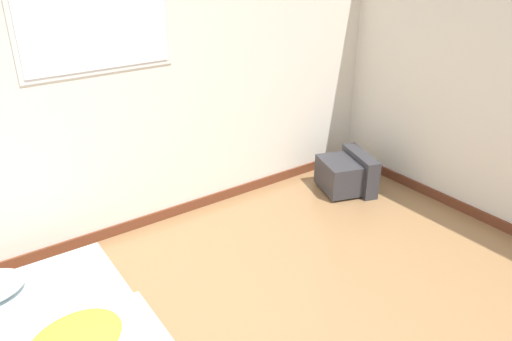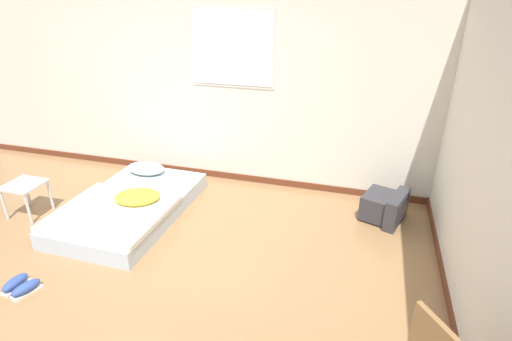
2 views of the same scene
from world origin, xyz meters
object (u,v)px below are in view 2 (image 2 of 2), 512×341
at_px(crt_tv, 385,206).
at_px(side_stool, 25,189).
at_px(sneaker_pair, 21,286).
at_px(mattress_bed, 130,205).

xyz_separation_m(crt_tv, side_stool, (-4.12, -1.07, 0.17)).
distance_m(crt_tv, sneaker_pair, 3.87).
bearing_deg(side_stool, sneaker_pair, -49.94).
height_order(crt_tv, sneaker_pair, crt_tv).
distance_m(crt_tv, side_stool, 4.26).
relative_size(mattress_bed, side_stool, 4.60).
height_order(side_stool, sneaker_pair, side_stool).
bearing_deg(crt_tv, sneaker_pair, -145.50).
relative_size(mattress_bed, crt_tv, 3.17).
xyz_separation_m(mattress_bed, crt_tv, (2.95, 0.75, 0.04)).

